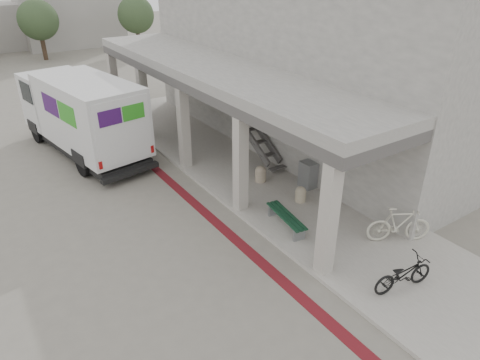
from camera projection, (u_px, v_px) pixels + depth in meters
ground at (193, 237)px, 13.21m from camera, size 120.00×120.00×0.00m
bike_lane_stripe at (191, 200)px, 15.18m from camera, size 0.35×40.00×0.01m
sidewalk at (293, 199)px, 15.16m from camera, size 4.40×28.00×0.12m
transit_building at (280, 70)px, 18.34m from camera, size 7.60×17.00×7.00m
tree_mid at (38, 20)px, 34.86m from camera, size 3.20×3.20×4.80m
tree_right at (136, 15)px, 38.07m from camera, size 3.20×3.20×4.80m
fedex_truck at (81, 113)px, 18.15m from camera, size 3.63×8.21×3.38m
bench at (286, 218)px, 13.33m from camera, size 0.69×1.91×0.44m
bollard_near at (301, 194)px, 14.79m from camera, size 0.37×0.37×0.55m
bollard_far at (261, 174)px, 16.12m from camera, size 0.42×0.42×0.62m
utility_cabinet at (308, 175)px, 15.63m from camera, size 0.45×0.60×0.99m
bicycle_black at (403, 274)px, 10.77m from camera, size 1.82×0.92×0.91m
bicycle_cream at (399, 224)px, 12.57m from camera, size 1.91×1.44×1.15m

